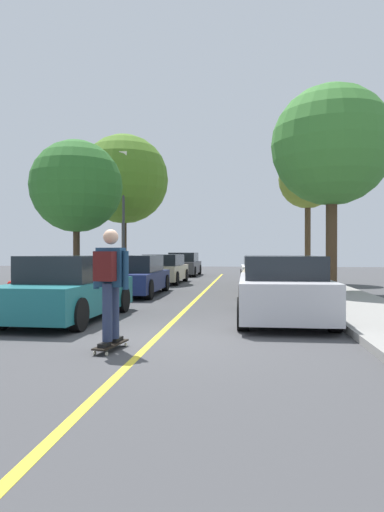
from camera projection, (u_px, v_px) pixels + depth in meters
ground at (154, 340)px, 7.78m from camera, size 80.00×80.00×0.00m
center_line at (185, 310)px, 11.75m from camera, size 0.12×39.20×0.01m
parked_car_left_nearest at (70, 288)px, 10.23m from camera, size 1.92×4.28×1.42m
parked_car_left_near at (134, 276)px, 16.17m from camera, size 1.95×4.57×1.38m
parked_car_left_far at (164, 269)px, 22.14m from camera, size 1.91×4.38×1.39m
parked_car_left_farthest at (184, 265)px, 29.26m from camera, size 1.91×4.68×1.47m
parked_car_right_nearest at (281, 287)px, 10.29m from camera, size 1.95×4.66×1.42m
parked_car_right_near at (268, 275)px, 15.90m from camera, size 1.95×4.67×1.39m
parked_car_right_far at (262, 270)px, 21.71m from camera, size 2.09×4.58×1.30m
street_tree_left_nearest at (76, 187)px, 16.67m from camera, size 3.34×3.34×5.43m
street_tree_left_near at (124, 179)px, 23.25m from camera, size 4.49×4.49×7.31m
street_tree_right_nearest at (332, 146)px, 16.12m from camera, size 4.22×4.22×7.23m
street_tree_right_near at (308, 180)px, 22.24m from camera, size 2.82×2.82×6.31m
fire_hydrant at (11, 296)px, 10.61m from camera, size 0.20×0.20×0.70m
streetlamp at (123, 208)px, 21.37m from camera, size 0.36×0.24×6.04m
skateboard at (111, 345)px, 6.98m from camera, size 0.35×0.86×0.10m
skateboarder at (110, 279)px, 6.94m from camera, size 0.59×0.71×1.74m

